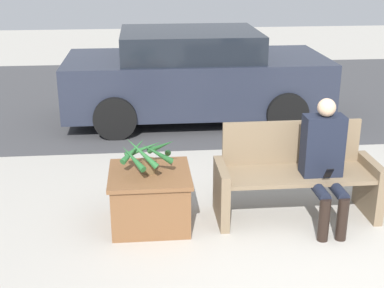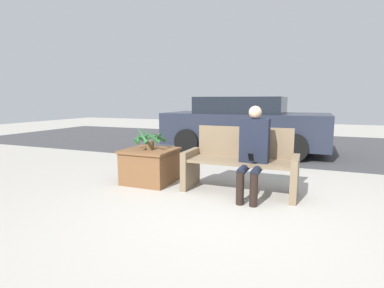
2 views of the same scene
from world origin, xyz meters
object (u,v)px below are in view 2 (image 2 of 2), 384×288
(bench, at_px, (240,163))
(parked_car, at_px, (244,125))
(planter_box, at_px, (150,165))
(person_seated, at_px, (253,148))
(potted_plant, at_px, (149,138))

(bench, distance_m, parked_car, 3.51)
(bench, height_order, planter_box, bench)
(person_seated, xyz_separation_m, parked_car, (-0.90, 3.62, 0.01))
(planter_box, bearing_deg, parked_car, 77.22)
(bench, height_order, parked_car, parked_car)
(person_seated, height_order, parked_car, parked_car)
(parked_car, bearing_deg, potted_plant, -102.88)
(person_seated, distance_m, potted_plant, 1.70)
(person_seated, height_order, planter_box, person_seated)
(planter_box, bearing_deg, bench, 2.59)
(person_seated, bearing_deg, planter_box, 175.72)
(planter_box, height_order, potted_plant, potted_plant)
(potted_plant, xyz_separation_m, parked_car, (0.80, 3.49, -0.03))
(person_seated, distance_m, planter_box, 1.74)
(person_seated, xyz_separation_m, potted_plant, (-1.70, 0.13, 0.04))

